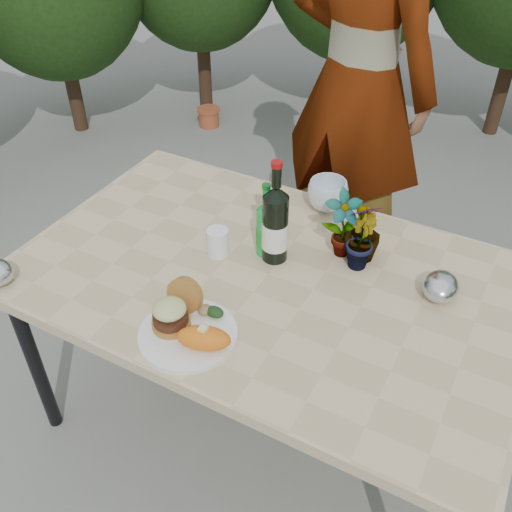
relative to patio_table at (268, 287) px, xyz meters
The scene contains 17 objects.
ground 0.69m from the patio_table, ahead, with size 80.00×80.00×0.00m, color slate.
patio_table is the anchor object (origin of this frame).
shrub_hedge 1.61m from the patio_table, 82.75° to the left, with size 7.03×5.14×2.14m.
dinner_plate 0.36m from the patio_table, 101.85° to the right, with size 0.28×0.28×0.01m, color white.
burger_stack 0.37m from the patio_table, 111.29° to the right, with size 0.11×0.16×0.11m.
sweet_potato 0.38m from the patio_table, 90.75° to the right, with size 0.15×0.08×0.06m, color orange.
grilled_veg 0.27m from the patio_table, 102.33° to the right, with size 0.08×0.05×0.03m.
wine_bottle 0.21m from the patio_table, 103.38° to the left, with size 0.09×0.09×0.36m.
sparkling_water 0.19m from the patio_table, 121.99° to the left, with size 0.06×0.06×0.27m.
plastic_cup 0.22m from the patio_table, behind, with size 0.07×0.07×0.10m, color white.
seedling_left 0.31m from the patio_table, 51.61° to the left, with size 0.12×0.08×0.24m, color #26511B.
seedling_mid 0.33m from the patio_table, 38.62° to the left, with size 0.11×0.09×0.19m, color #27591E.
seedling_right 0.36m from the patio_table, 44.44° to the left, with size 0.12×0.12×0.21m, color #25511B.
blue_bowl 0.45m from the patio_table, 87.83° to the left, with size 0.15×0.15×0.11m, color silver.
foil_packet_right 0.54m from the patio_table, 17.17° to the left, with size 0.13×0.11×0.08m, color #B6B8BD.
person 1.07m from the patio_table, 96.18° to the left, with size 0.72×0.47×1.98m, color #98634C.
terracotta_pot 2.70m from the patio_table, 127.06° to the left, with size 0.17×0.17×0.14m.
Camera 1 is at (0.62, -1.23, 1.93)m, focal length 40.00 mm.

